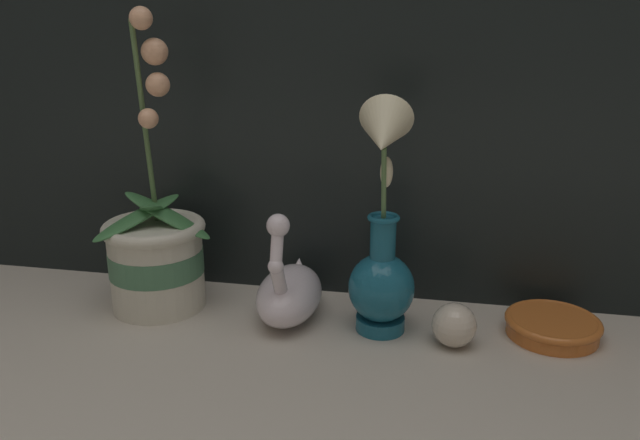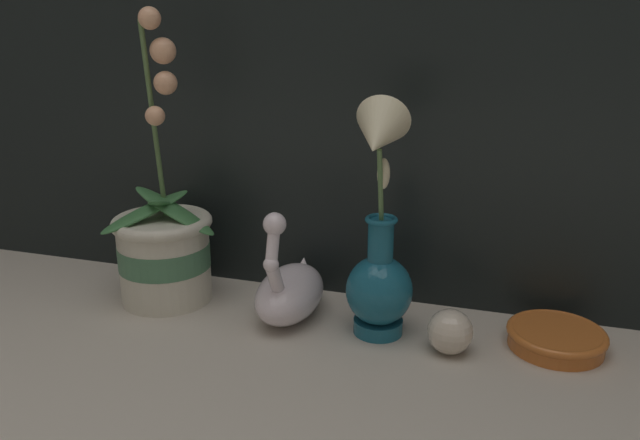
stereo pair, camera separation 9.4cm
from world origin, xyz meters
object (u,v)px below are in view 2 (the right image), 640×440
(blue_vase, at_px, (379,254))
(amber_dish, at_px, (556,337))
(orchid_potted_plant, at_px, (164,246))
(swan_figurine, at_px, (290,289))
(glass_sphere, at_px, (450,332))

(blue_vase, bearing_deg, amber_dish, 8.75)
(orchid_potted_plant, height_order, amber_dish, orchid_potted_plant)
(amber_dish, bearing_deg, orchid_potted_plant, -178.48)
(orchid_potted_plant, distance_m, swan_figurine, 0.23)
(orchid_potted_plant, xyz_separation_m, blue_vase, (0.37, -0.02, 0.04))
(glass_sphere, distance_m, amber_dish, 0.16)
(swan_figurine, xyz_separation_m, glass_sphere, (0.25, -0.04, -0.01))
(swan_figurine, distance_m, glass_sphere, 0.26)
(orchid_potted_plant, xyz_separation_m, glass_sphere, (0.48, -0.04, -0.06))
(swan_figurine, bearing_deg, amber_dish, 2.72)
(blue_vase, xyz_separation_m, glass_sphere, (0.11, -0.02, -0.10))
(glass_sphere, height_order, amber_dish, glass_sphere)
(swan_figurine, relative_size, glass_sphere, 2.95)
(orchid_potted_plant, distance_m, amber_dish, 0.63)
(swan_figurine, bearing_deg, orchid_potted_plant, 179.34)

